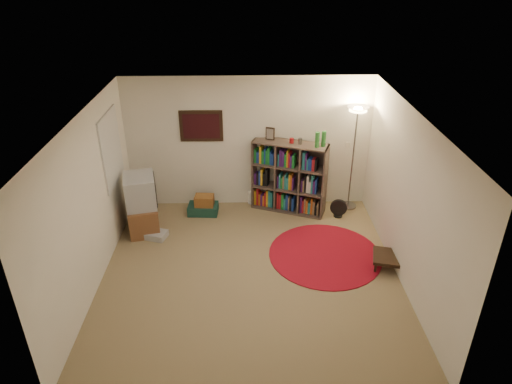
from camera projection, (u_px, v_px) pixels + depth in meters
room at (246, 200)px, 6.47m from camera, size 4.54×4.54×2.54m
bookshelf at (288, 178)px, 8.47m from camera, size 1.41×0.86×1.64m
floor_lamp at (356, 125)px, 8.09m from camera, size 0.47×0.47×2.00m
floor_fan at (339, 208)px, 8.43m from camera, size 0.32×0.20×0.36m
tv_stand at (142, 205)px, 7.89m from camera, size 0.65×0.81×1.05m
dvd_box at (157, 235)px, 7.87m from camera, size 0.40×0.36×0.11m
suitcase at (203, 209)px, 8.59m from camera, size 0.57×0.39×0.18m
wicker_basket at (204, 200)px, 8.50m from camera, size 0.36×0.27×0.20m
paper_towel at (251, 197)px, 8.92m from camera, size 0.13×0.13×0.25m
red_rug at (325, 254)px, 7.44m from camera, size 1.83×1.83×0.02m
side_table at (388, 257)px, 7.08m from camera, size 0.56×0.56×0.21m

